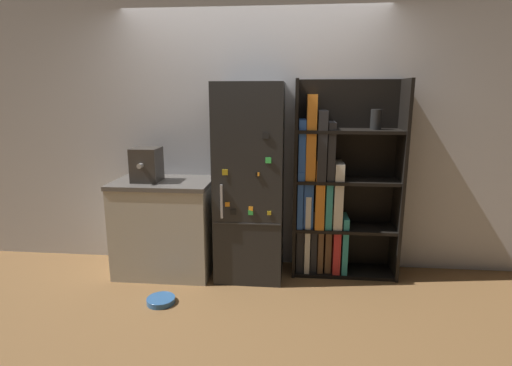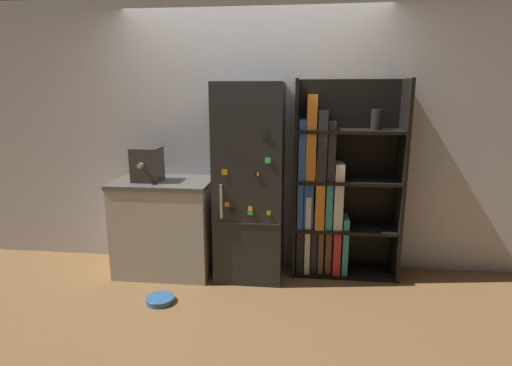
{
  "view_description": "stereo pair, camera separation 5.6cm",
  "coord_description": "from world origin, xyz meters",
  "px_view_note": "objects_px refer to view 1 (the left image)",
  "views": [
    {
      "loc": [
        0.41,
        -3.43,
        1.71
      ],
      "look_at": [
        0.06,
        0.15,
        0.91
      ],
      "focal_mm": 28.0,
      "sensor_mm": 36.0,
      "label": 1
    },
    {
      "loc": [
        0.46,
        -3.42,
        1.71
      ],
      "look_at": [
        0.06,
        0.15,
        0.91
      ],
      "focal_mm": 28.0,
      "sensor_mm": 36.0,
      "label": 2
    }
  ],
  "objects_px": {
    "refrigerator": "(250,182)",
    "espresso_machine": "(147,165)",
    "pet_bowl": "(161,300)",
    "bookshelf": "(330,191)"
  },
  "relations": [
    {
      "from": "espresso_machine",
      "to": "pet_bowl",
      "type": "distance_m",
      "value": 1.23
    },
    {
      "from": "pet_bowl",
      "to": "refrigerator",
      "type": "bearing_deg",
      "value": 43.53
    },
    {
      "from": "bookshelf",
      "to": "pet_bowl",
      "type": "xyz_separation_m",
      "value": [
        -1.43,
        -0.78,
        -0.79
      ]
    },
    {
      "from": "refrigerator",
      "to": "espresso_machine",
      "type": "relative_size",
      "value": 5.76
    },
    {
      "from": "espresso_machine",
      "to": "pet_bowl",
      "type": "height_order",
      "value": "espresso_machine"
    },
    {
      "from": "bookshelf",
      "to": "espresso_machine",
      "type": "distance_m",
      "value": 1.74
    },
    {
      "from": "refrigerator",
      "to": "espresso_machine",
      "type": "distance_m",
      "value": 0.98
    },
    {
      "from": "espresso_machine",
      "to": "bookshelf",
      "type": "bearing_deg",
      "value": 6.25
    },
    {
      "from": "refrigerator",
      "to": "bookshelf",
      "type": "xyz_separation_m",
      "value": [
        0.75,
        0.13,
        -0.09
      ]
    },
    {
      "from": "refrigerator",
      "to": "pet_bowl",
      "type": "bearing_deg",
      "value": -136.47
    }
  ]
}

